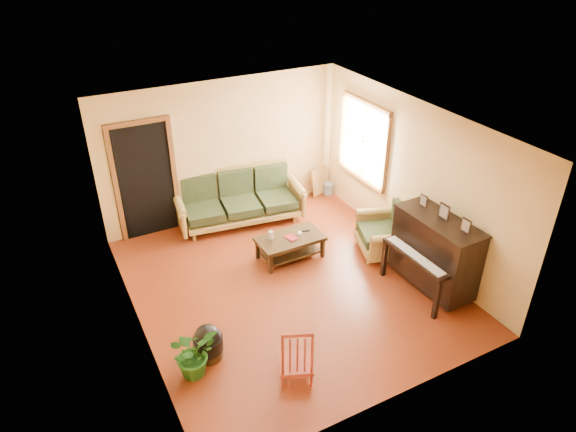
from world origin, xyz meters
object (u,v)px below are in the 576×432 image
coffee_table (290,247)px  armchair (383,229)px  potted_plant (193,353)px  piano (435,254)px  footstool (208,345)px  red_chair (296,350)px  ceramic_crock (328,189)px  sofa (240,199)px

coffee_table → armchair: bearing=-21.4°
coffee_table → potted_plant: 2.79m
piano → coffee_table: bearing=130.9°
coffee_table → potted_plant: bearing=-143.3°
footstool → red_chair: red_chair is taller
armchair → potted_plant: (-3.68, -1.10, -0.13)m
armchair → ceramic_crock: bearing=100.9°
coffee_table → red_chair: size_ratio=1.26×
coffee_table → piano: 2.32m
sofa → piano: piano is taller
piano → ceramic_crock: (0.22, 3.35, -0.48)m
armchair → ceramic_crock: armchair is taller
sofa → armchair: size_ratio=2.51×
sofa → coffee_table: 1.50m
coffee_table → red_chair: bearing=-116.3°
footstool → potted_plant: (-0.26, -0.18, 0.14)m
piano → potted_plant: size_ratio=2.10×
piano → ceramic_crock: piano is taller
piano → footstool: size_ratio=3.54×
piano → potted_plant: piano is taller
sofa → ceramic_crock: size_ratio=9.76×
coffee_table → sofa: bearing=100.6°
piano → red_chair: size_ratio=1.58×
piano → potted_plant: bearing=178.1°
red_chair → ceramic_crock: 4.92m
armchair → footstool: 3.56m
sofa → ceramic_crock: 2.07m
footstool → coffee_table: bearing=37.0°
coffee_table → footstool: size_ratio=2.84×
armchair → red_chair: 3.12m
sofa → potted_plant: (-1.97, -3.11, -0.17)m
sofa → red_chair: bearing=-95.1°
armchair → ceramic_crock: 2.27m
sofa → red_chair: size_ratio=2.65×
piano → potted_plant: 3.79m
footstool → ceramic_crock: bearing=40.1°
red_chair → armchair: bearing=57.3°
coffee_table → red_chair: 2.59m
ceramic_crock → footstool: bearing=-139.9°
potted_plant → armchair: bearing=16.6°
piano → footstool: (-3.52, 0.20, -0.42)m
footstool → red_chair: bearing=-44.4°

